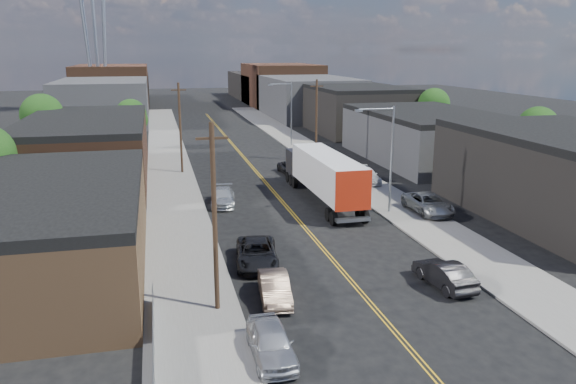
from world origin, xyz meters
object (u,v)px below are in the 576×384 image
car_left_d (223,197)px  car_right_lot_b (366,175)px  car_left_a (271,342)px  car_left_b (275,288)px  semi_truck (322,173)px  car_ahead_truck (291,168)px  car_left_c (257,253)px  car_right_oncoming (444,274)px  car_right_lot_a (428,203)px  car_right_lot_c (342,169)px

car_left_d → car_right_lot_b: (15.38, 4.81, 0.14)m
car_left_a → car_left_b: (1.40, 5.80, -0.05)m
semi_truck → car_ahead_truck: 11.74m
semi_truck → car_right_lot_b: size_ratio=3.46×
car_left_c → car_right_lot_b: bearing=60.2°
car_right_oncoming → car_right_lot_a: size_ratio=0.81×
car_right_lot_b → car_right_lot_c: car_right_lot_b is taller
car_left_a → car_ahead_truck: 38.60m
semi_truck → car_right_oncoming: semi_truck is taller
car_left_a → car_left_c: 11.37m
car_left_a → car_right_lot_b: car_right_lot_b is taller
car_left_b → car_right_lot_c: size_ratio=1.09×
car_left_c → car_right_oncoming: 11.61m
car_right_oncoming → car_right_lot_c: (3.72, 29.33, 0.08)m
car_left_a → car_left_b: bearing=77.0°
car_right_lot_a → car_right_lot_b: bearing=94.7°
car_right_lot_b → car_ahead_truck: car_right_lot_b is taller
car_left_d → car_right_oncoming: (10.38, -20.64, 0.03)m
semi_truck → car_left_c: (-8.64, -14.42, -1.78)m
car_left_d → car_right_lot_b: car_right_lot_b is taller
semi_truck → car_left_d: size_ratio=3.39×
car_left_c → car_right_lot_a: bearing=34.0°
car_left_a → car_right_lot_c: size_ratio=1.12×
car_left_b → car_ahead_truck: size_ratio=0.95×
car_left_d → car_right_lot_a: 17.76m
car_left_c → car_right_lot_a: car_right_lot_a is taller
semi_truck → car_right_oncoming: bearing=-86.6°
car_left_b → car_right_oncoming: 10.01m
car_left_b → car_left_d: car_left_d is taller
car_left_a → car_right_oncoming: size_ratio=0.98×
semi_truck → car_ahead_truck: (-0.05, 11.58, -1.91)m
car_right_lot_c → semi_truck: bearing=-110.4°
car_right_oncoming → car_ahead_truck: bearing=-92.6°
car_right_oncoming → car_right_lot_b: car_right_lot_b is taller
car_left_a → car_right_lot_c: bearing=67.1°
car_right_oncoming → car_left_c: bearing=-35.6°
car_left_a → car_right_lot_a: (17.40, 19.17, 0.17)m
car_right_lot_b → car_ahead_truck: 9.09m
semi_truck → car_left_b: size_ratio=3.86×
car_right_oncoming → car_right_lot_c: 29.57m
car_right_lot_c → car_left_a: bearing=-104.6°
car_left_b → car_right_lot_b: (15.00, 25.04, 0.14)m
car_left_c → car_ahead_truck: car_left_c is taller
semi_truck → car_right_lot_c: bearing=60.2°
car_right_lot_b → car_left_a: bearing=-115.3°
car_left_b → car_right_oncoming: car_right_oncoming is taller
car_left_a → semi_truck: bearing=69.2°
car_right_lot_a → semi_truck: bearing=138.2°
car_left_d → car_right_lot_a: car_right_lot_a is taller
car_right_oncoming → car_right_lot_a: bearing=-118.7°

